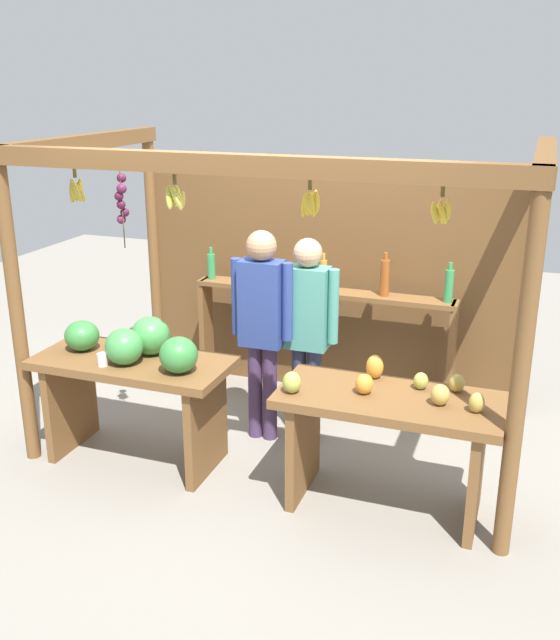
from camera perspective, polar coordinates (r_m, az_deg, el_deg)
The scene contains 7 objects.
ground_plane at distance 5.72m, azimuth 0.66°, elevation -9.11°, with size 12.00×12.00×0.00m, color gray.
market_stall at distance 5.65m, azimuth 2.16°, elevation 4.86°, with size 3.46×2.03×2.26m.
fruit_counter_left at distance 5.19m, azimuth -11.45°, elevation -3.91°, with size 1.40×0.64×1.07m.
fruit_counter_right at distance 4.62m, azimuth 8.61°, elevation -8.16°, with size 1.40×0.64×0.95m.
bottle_shelf_unit at distance 6.03m, azimuth 3.44°, elevation 0.53°, with size 2.22×0.22×1.36m.
vendor_man at distance 5.31m, azimuth -1.45°, elevation 0.23°, with size 0.48×0.22×1.64m.
vendor_woman at distance 5.35m, azimuth 2.16°, elevation -0.14°, with size 0.48×0.21×1.58m.
Camera 1 is at (1.66, -4.78, 2.66)m, focal length 40.23 mm.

